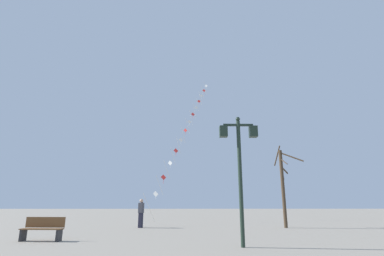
{
  "coord_description": "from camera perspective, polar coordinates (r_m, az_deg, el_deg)",
  "views": [
    {
      "loc": [
        0.34,
        -2.85,
        1.37
      ],
      "look_at": [
        0.88,
        21.96,
        7.93
      ],
      "focal_mm": 27.16,
      "sensor_mm": 36.0,
      "label": 1
    }
  ],
  "objects": [
    {
      "name": "kite_train",
      "position": [
        30.95,
        -0.87,
        0.43
      ],
      "size": [
        5.96,
        19.88,
        18.39
      ],
      "color": "brown",
      "rests_on": "ground_plane"
    },
    {
      "name": "ground_plane",
      "position": [
        22.89,
        -2.22,
        -18.23
      ],
      "size": [
        160.0,
        160.0,
        0.0
      ],
      "primitive_type": "plane",
      "color": "gray"
    },
    {
      "name": "bare_tree",
      "position": [
        19.51,
        17.46,
        -10.4
      ],
      "size": [
        1.39,
        1.95,
        5.1
      ],
      "color": "#423323",
      "rests_on": "ground_plane"
    },
    {
      "name": "kite_flyer",
      "position": [
        18.92,
        -9.98,
        -16.0
      ],
      "size": [
        0.33,
        0.63,
        1.71
      ],
      "rotation": [
        0.0,
        0.0,
        1.31
      ],
      "color": "#1E1E2D",
      "rests_on": "ground_plane"
    },
    {
      "name": "twin_lantern_lamp_post",
      "position": [
        10.54,
        9.26,
        -5.0
      ],
      "size": [
        1.37,
        0.28,
        4.5
      ],
      "color": "#1E2D23",
      "rests_on": "ground_plane"
    },
    {
      "name": "park_bench",
      "position": [
        13.35,
        -27.27,
        -17.19
      ],
      "size": [
        1.63,
        0.57,
        0.89
      ],
      "rotation": [
        0.0,
        0.0,
        -0.08
      ],
      "color": "brown",
      "rests_on": "ground_plane"
    }
  ]
}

